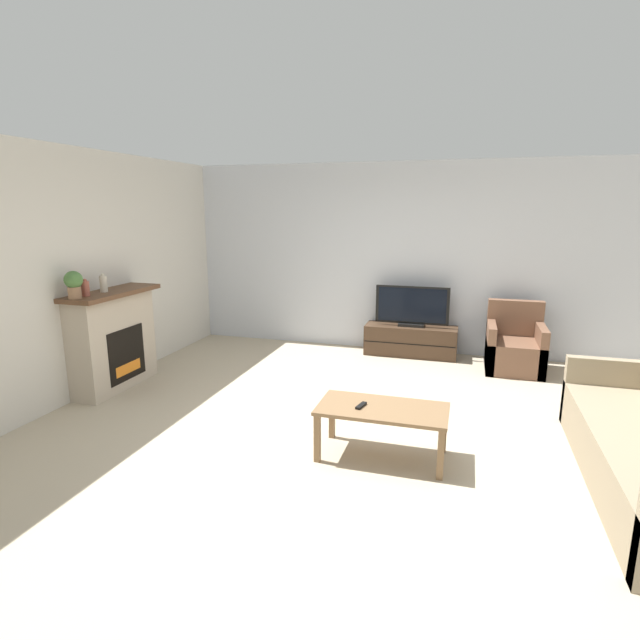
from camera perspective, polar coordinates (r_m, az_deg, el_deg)
The scene contains 12 objects.
ground_plane at distance 4.89m, azimuth 3.35°, elevation -12.26°, with size 24.00×24.00×0.00m, color tan.
wall_back at distance 7.34m, azimuth 8.75°, elevation 6.98°, with size 12.00×0.06×2.70m.
wall_left at distance 5.98m, azimuth -26.64°, elevation 4.51°, with size 0.06×12.00×2.70m.
fireplace at distance 6.23m, azimuth -22.55°, elevation -2.02°, with size 0.46×1.23×1.15m.
mantel_vase_left at distance 5.82m, azimuth -25.24°, elevation 3.32°, with size 0.08×0.08×0.19m.
mantel_vase_centre_left at distance 6.02m, azimuth -23.51°, elevation 3.87°, with size 0.08×0.08×0.21m.
potted_plant at distance 5.69m, azimuth -26.33°, elevation 3.80°, with size 0.18×0.18×0.29m.
tv_stand at distance 7.24m, azimuth 10.31°, elevation -2.32°, with size 1.28×0.42×0.43m.
tv at distance 7.13m, azimuth 10.46°, elevation 1.40°, with size 1.02×0.18×0.57m.
armchair at distance 6.95m, azimuth 21.32°, elevation -3.02°, with size 0.70×0.76×0.87m.
coffee_table at distance 4.26m, azimuth 7.14°, elevation -10.58°, with size 1.07×0.55×0.44m.
remote at distance 4.22m, azimuth 4.71°, elevation -9.72°, with size 0.07×0.16×0.02m.
Camera 1 is at (0.99, -4.32, 2.06)m, focal length 28.00 mm.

